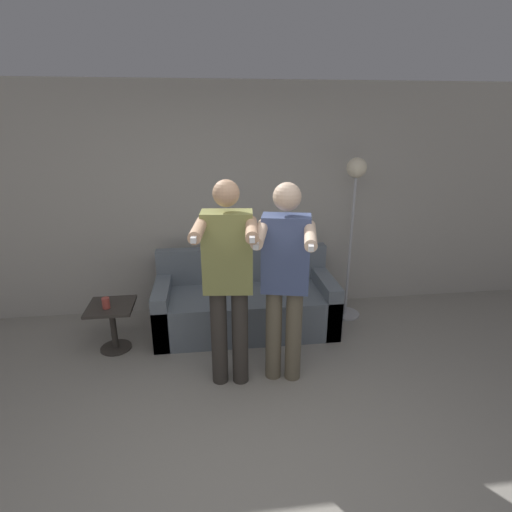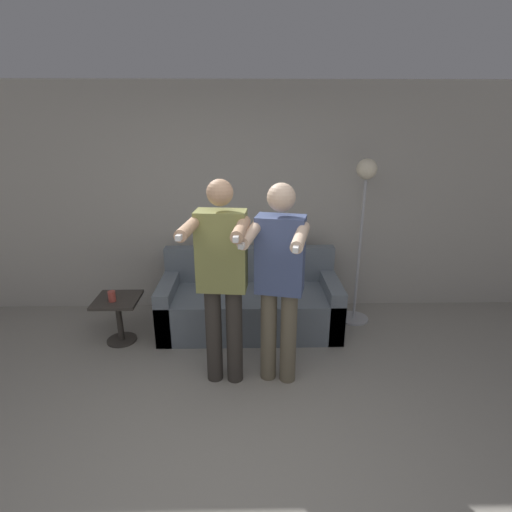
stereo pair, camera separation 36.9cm
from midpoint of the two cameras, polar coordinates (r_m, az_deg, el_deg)
name	(u,v)px [view 2 (the right image)]	position (r m, az deg, el deg)	size (l,w,h in m)	color
ground_plane	(228,479)	(2.97, 0.00, -29.44)	(16.00, 16.00, 0.00)	gray
wall_back	(236,202)	(4.63, -0.65, 7.73)	(10.00, 0.05, 2.60)	#B7B2A8
couch	(250,304)	(4.41, 1.54, -6.91)	(1.91, 0.82, 0.84)	slate
person_left	(222,273)	(3.23, -1.66, -2.54)	(0.52, 0.71, 1.78)	#38332D
person_right	(279,275)	(3.27, 6.59, -2.74)	(0.56, 0.74, 1.75)	#6B604C
cat	(287,240)	(4.50, 6.87, 2.19)	(0.50, 0.13, 0.17)	tan
floor_lamp	(363,206)	(4.43, 17.45, 6.75)	(0.34, 0.34, 1.83)	#B2B2B7
side_table	(118,311)	(4.29, -16.77, -7.57)	(0.44, 0.44, 0.49)	#38332D
cup	(112,296)	(4.17, -17.55, -5.57)	(0.07, 0.07, 0.11)	#B7473D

